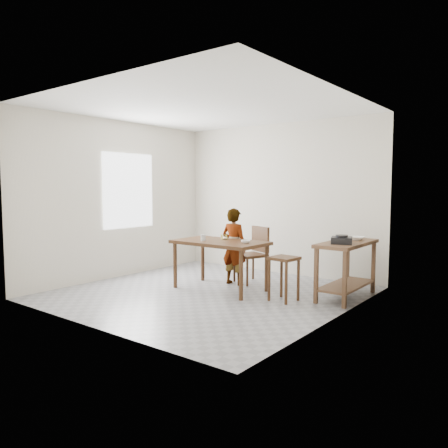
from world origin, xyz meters
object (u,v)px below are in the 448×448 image
Objects in this scene: dining_chair at (250,255)px; stool at (284,279)px; dining_table at (220,265)px; prep_counter at (346,270)px; child at (234,246)px.

dining_chair is 1.49× the size of stool.
prep_counter is at bearing 22.15° from dining_table.
dining_table reaches higher than stool.
dining_chair is (0.13, 0.27, -0.16)m from child.
stool is (1.10, 0.02, -0.07)m from dining_table.
prep_counter is at bearing 21.38° from dining_chair.
stool is (1.01, -0.67, -0.15)m from dining_chair.
dining_table is 1.17× the size of prep_counter.
dining_table is 1.14× the size of child.
child is 1.26m from stool.
child is at bearing -95.95° from dining_chair.
dining_table is at bearing -76.60° from dining_chair.
dining_chair is (0.09, 0.69, 0.08)m from dining_table.
prep_counter is 1.31× the size of dining_chair.
dining_table is 2.28× the size of stool.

